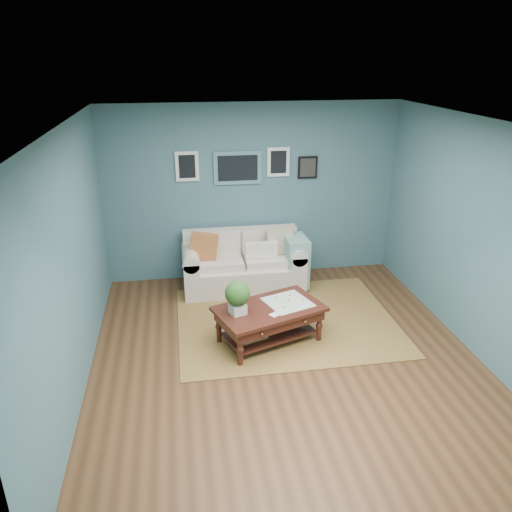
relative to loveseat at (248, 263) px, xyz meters
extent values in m
plane|color=brown|center=(0.15, -2.02, -0.39)|extent=(5.00, 5.00, 0.00)
plane|color=white|center=(0.15, -2.02, 2.31)|extent=(5.00, 5.00, 0.00)
cube|color=#42676C|center=(0.15, 0.48, 0.96)|extent=(4.50, 0.02, 2.70)
cube|color=#42676C|center=(0.15, -4.52, 0.96)|extent=(4.50, 0.02, 2.70)
cube|color=#42676C|center=(-2.10, -2.02, 0.96)|extent=(0.02, 5.00, 2.70)
cube|color=#42676C|center=(2.40, -2.02, 0.96)|extent=(0.02, 5.00, 2.70)
cube|color=slate|center=(-0.08, 0.45, 1.36)|extent=(0.72, 0.03, 0.50)
cube|color=black|center=(-0.08, 0.43, 1.36)|extent=(0.60, 0.01, 0.38)
cube|color=white|center=(-0.83, 0.45, 1.41)|extent=(0.34, 0.03, 0.44)
cube|color=white|center=(0.54, 0.45, 1.43)|extent=(0.34, 0.03, 0.44)
cube|color=black|center=(1.00, 0.45, 1.33)|extent=(0.30, 0.03, 0.34)
cube|color=brown|center=(0.35, -1.17, -0.38)|extent=(2.88, 2.30, 0.01)
cube|color=beige|center=(-0.08, -0.03, -0.19)|extent=(1.34, 0.83, 0.40)
cube|color=beige|center=(-0.08, 0.29, 0.24)|extent=(1.75, 0.21, 0.45)
cube|color=beige|center=(-0.86, -0.03, -0.09)|extent=(0.23, 0.83, 0.58)
cube|color=beige|center=(0.70, -0.03, -0.09)|extent=(0.23, 0.83, 0.58)
cylinder|color=beige|center=(-0.86, -0.03, 0.20)|extent=(0.25, 0.83, 0.25)
cylinder|color=beige|center=(0.70, -0.03, 0.20)|extent=(0.25, 0.83, 0.25)
cube|color=beige|center=(-0.44, -0.09, 0.07)|extent=(0.68, 0.53, 0.12)
cube|color=beige|center=(0.28, -0.09, 0.07)|extent=(0.68, 0.53, 0.12)
cube|color=beige|center=(-0.44, 0.17, 0.30)|extent=(0.68, 0.11, 0.34)
cube|color=beige|center=(0.28, 0.17, 0.30)|extent=(0.68, 0.11, 0.34)
cube|color=#C5602D|center=(-0.67, -0.08, 0.34)|extent=(0.46, 0.16, 0.45)
cube|color=beige|center=(0.48, -0.02, 0.34)|extent=(0.45, 0.17, 0.44)
cube|color=white|center=(0.18, -0.13, 0.25)|extent=(0.47, 0.11, 0.23)
cube|color=#87C2BC|center=(0.70, -0.15, 0.05)|extent=(0.32, 0.52, 0.75)
cube|color=#381112|center=(0.02, -1.62, 0.07)|extent=(1.45, 1.13, 0.04)
cube|color=#381112|center=(0.02, -1.62, -0.01)|extent=(1.34, 1.02, 0.13)
cube|color=#381112|center=(0.02, -1.62, -0.27)|extent=(1.21, 0.89, 0.03)
sphere|color=gold|center=(-0.14, -2.04, -0.01)|extent=(0.03, 0.03, 0.03)
sphere|color=gold|center=(0.42, -1.84, -0.01)|extent=(0.03, 0.03, 0.03)
cylinder|color=#381112|center=(-0.40, -2.08, -0.17)|extent=(0.06, 0.06, 0.44)
cylinder|color=#381112|center=(0.64, -1.70, -0.17)|extent=(0.06, 0.06, 0.44)
cylinder|color=#381112|center=(-0.59, -1.53, -0.17)|extent=(0.06, 0.06, 0.44)
cylinder|color=#381112|center=(0.45, -1.16, -0.17)|extent=(0.06, 0.06, 0.44)
cube|color=silver|center=(-0.37, -1.71, 0.16)|extent=(0.22, 0.22, 0.13)
sphere|color=#24521E|center=(-0.37, -1.71, 0.36)|extent=(0.30, 0.30, 0.30)
cube|color=silver|center=(0.28, -1.53, 0.10)|extent=(0.65, 0.65, 0.01)
cube|color=#A68451|center=(-0.23, -1.71, -0.15)|extent=(0.43, 0.36, 0.21)
cube|color=navy|center=(0.30, -1.50, -0.19)|extent=(0.30, 0.27, 0.12)
camera|label=1|loc=(-1.00, -6.90, 2.98)|focal=35.00mm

